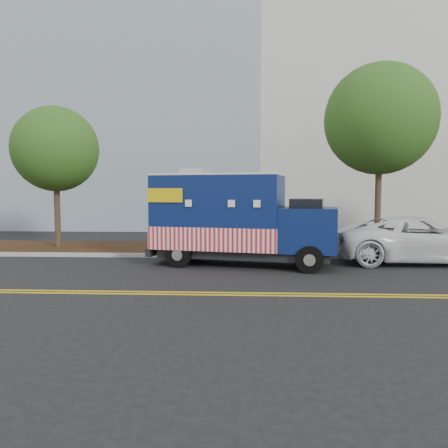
{
  "coord_description": "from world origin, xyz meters",
  "views": [
    {
      "loc": [
        1.12,
        -15.31,
        2.56
      ],
      "look_at": [
        0.32,
        0.6,
        1.37
      ],
      "focal_mm": 35.0,
      "sensor_mm": 36.0,
      "label": 1
    }
  ],
  "objects": [
    {
      "name": "white_car",
      "position": [
        7.38,
        0.61,
        0.83
      ],
      "size": [
        6.04,
        2.86,
        1.67
      ],
      "primitive_type": "imported",
      "rotation": [
        0.0,
        0.0,
        1.55
      ],
      "color": "white",
      "rests_on": "ground"
    },
    {
      "name": "ground",
      "position": [
        0.0,
        0.0,
        0.0
      ],
      "size": [
        120.0,
        120.0,
        0.0
      ],
      "primitive_type": "plane",
      "color": "black",
      "rests_on": "ground"
    },
    {
      "name": "food_truck",
      "position": [
        0.74,
        -0.08,
        1.53
      ],
      "size": [
        6.73,
        3.54,
        3.38
      ],
      "rotation": [
        0.0,
        0.0,
        -0.2
      ],
      "color": "black",
      "rests_on": "ground"
    },
    {
      "name": "tree_c",
      "position": [
        6.68,
        3.4,
        5.55
      ],
      "size": [
        4.6,
        4.6,
        7.86
      ],
      "color": "#38281C",
      "rests_on": "ground"
    },
    {
      "name": "tree_a",
      "position": [
        -7.16,
        3.44,
        4.39
      ],
      "size": [
        3.68,
        3.68,
        6.24
      ],
      "color": "#38281C",
      "rests_on": "ground"
    },
    {
      "name": "centerline_far",
      "position": [
        0.0,
        -4.7,
        0.01
      ],
      "size": [
        120.0,
        0.1,
        0.01
      ],
      "primitive_type": "cube",
      "color": "gold",
      "rests_on": "ground"
    },
    {
      "name": "sign_post",
      "position": [
        -1.16,
        1.82,
        1.2
      ],
      "size": [
        0.06,
        0.06,
        2.4
      ],
      "primitive_type": "cube",
      "color": "#473828",
      "rests_on": "ground"
    },
    {
      "name": "curb",
      "position": [
        0.0,
        1.4,
        0.07
      ],
      "size": [
        120.0,
        0.18,
        0.15
      ],
      "primitive_type": "cube",
      "color": "#9E9E99",
      "rests_on": "ground"
    },
    {
      "name": "mulch_strip",
      "position": [
        0.0,
        3.5,
        0.07
      ],
      "size": [
        120.0,
        4.0,
        0.15
      ],
      "primitive_type": "cube",
      "color": "black",
      "rests_on": "ground"
    },
    {
      "name": "centerline_near",
      "position": [
        0.0,
        -4.45,
        0.01
      ],
      "size": [
        120.0,
        0.1,
        0.01
      ],
      "primitive_type": "cube",
      "color": "gold",
      "rests_on": "ground"
    },
    {
      "name": "office_building",
      "position": [
        2.0,
        22.0,
        15.2
      ],
      "size": [
        46.0,
        20.0,
        30.4
      ],
      "color": "silver",
      "rests_on": "ground"
    }
  ]
}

